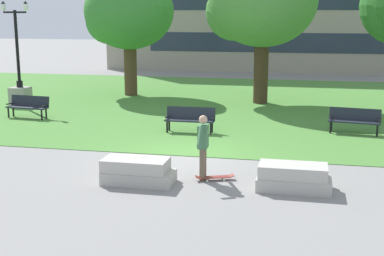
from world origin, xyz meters
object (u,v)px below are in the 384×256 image
Objects in this scene: park_bench_near_right at (190,118)px; lamp_post_right at (20,85)px; park_bench_far_right at (355,119)px; concrete_block_center at (137,171)px; concrete_block_left at (293,178)px; skateboard at (215,177)px; park_bench_near_left at (28,105)px; person_skateboarder at (203,144)px.

lamp_post_right is (-8.87, 3.72, 0.46)m from park_bench_near_right.
lamp_post_right is (-14.70, 2.72, 0.46)m from park_bench_far_right.
park_bench_far_right is (5.87, 7.10, 0.23)m from concrete_block_center.
concrete_block_left is 1.00× the size of park_bench_near_right.
park_bench_far_right is at bearing 9.75° from park_bench_near_right.
lamp_post_right is (-8.82, 9.82, 0.69)m from concrete_block_center.
park_bench_near_left reaches higher than skateboard.
park_bench_near_left is 0.99× the size of park_bench_far_right.
concrete_block_center is 6.11m from park_bench_near_right.
concrete_block_left is 1.76× the size of skateboard.
concrete_block_center is at bearing -175.76° from concrete_block_left.
person_skateboarder is 0.92× the size of park_bench_far_right.
park_bench_near_right is 5.91m from park_bench_far_right.
concrete_block_center is 3.92m from concrete_block_left.
lamp_post_right is (-10.72, 9.18, 0.91)m from skateboard.
park_bench_near_left is 12.97m from park_bench_far_right.
park_bench_near_right and park_bench_far_right have the same top height.
park_bench_near_right is at bearing 108.64° from skateboard.
skateboard is 5.79m from park_bench_near_right.
person_skateboarder is 5.70m from park_bench_near_right.
park_bench_far_right is (12.96, -0.28, 0.00)m from park_bench_near_left.
person_skateboarder is (-2.32, 0.33, 0.66)m from concrete_block_left.
skateboard is at bearing -40.59° from lamp_post_right.
concrete_block_center reaches higher than skateboard.
park_bench_near_right is at bearing -170.25° from park_bench_far_right.
park_bench_far_right is at bearing 56.48° from person_skateboarder.
park_bench_near_right is 0.97× the size of park_bench_far_right.
concrete_block_center is 1.83m from person_skateboarder.
park_bench_near_left is at bearing 178.74° from park_bench_far_right.
person_skateboarder reaches higher than concrete_block_left.
park_bench_near_left is 3.02m from lamp_post_right.
person_skateboarder reaches higher than park_bench_near_left.
concrete_block_left is at bearing -9.69° from skateboard.
park_bench_near_left is at bearing 169.80° from park_bench_near_right.
person_skateboarder is 0.95× the size of park_bench_near_right.
park_bench_near_left and park_bench_near_right have the same top height.
person_skateboarder is 7.78m from park_bench_far_right.
concrete_block_center is at bearing -48.05° from lamp_post_right.
park_bench_near_right is at bearing -10.20° from park_bench_near_left.
concrete_block_left is 1.05× the size of person_skateboarder.
park_bench_far_right is 14.95m from lamp_post_right.
park_bench_near_right is (0.05, 6.10, 0.23)m from concrete_block_center.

